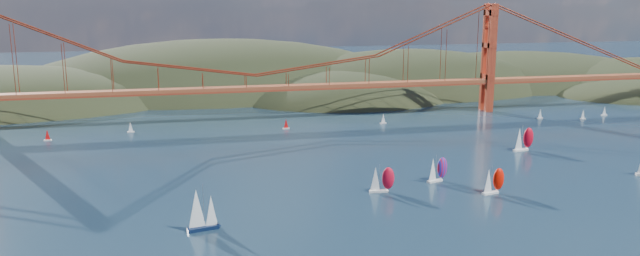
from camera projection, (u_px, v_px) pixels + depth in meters
The scene contains 14 objects.
headlands at pixel (307, 107), 405.88m from camera, with size 725.00×225.00×96.00m.
bridge at pixel (252, 54), 292.69m from camera, with size 552.00×12.00×55.00m.
sloop_navy at pixel (201, 210), 158.98m from camera, with size 8.28×5.33×12.33m.
racer_0 at pixel (381, 179), 190.31m from camera, with size 7.81×3.37×8.87m.
racer_1 at pixel (493, 180), 188.84m from camera, with size 7.88×4.47×8.84m.
racer_3 at pixel (524, 139), 241.23m from camera, with size 9.00×4.74×10.10m.
racer_rwb at pixel (437, 169), 201.19m from camera, with size 7.93×4.97×8.87m.
distant_boat_2 at pixel (47, 135), 257.99m from camera, with size 3.00×2.00×4.70m.
distant_boat_3 at pixel (130, 127), 273.66m from camera, with size 3.00×2.00×4.70m.
distant_boat_4 at pixel (540, 114), 304.35m from camera, with size 3.00×2.00×4.70m.
distant_boat_5 at pixel (583, 114), 303.00m from camera, with size 3.00×2.00×4.70m.
distant_boat_6 at pixel (604, 111), 312.23m from camera, with size 3.00×2.00×4.70m.
distant_boat_8 at pixel (383, 119), 292.26m from camera, with size 3.00×2.00×4.70m.
distant_boat_9 at pixel (286, 124), 280.80m from camera, with size 3.00×2.00×4.70m.
Camera 1 is at (-35.66, -113.33, 59.16)m, focal length 35.00 mm.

